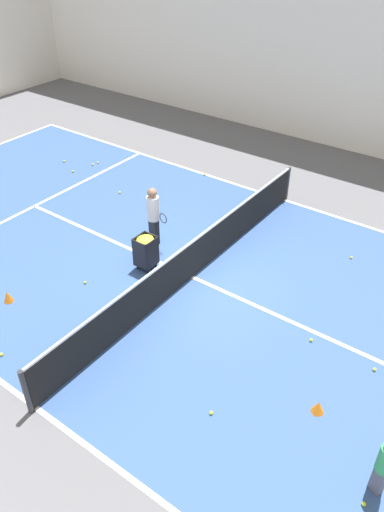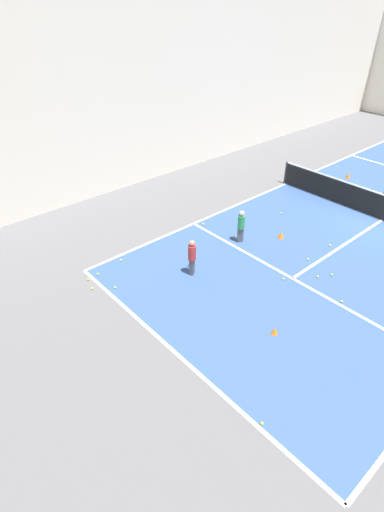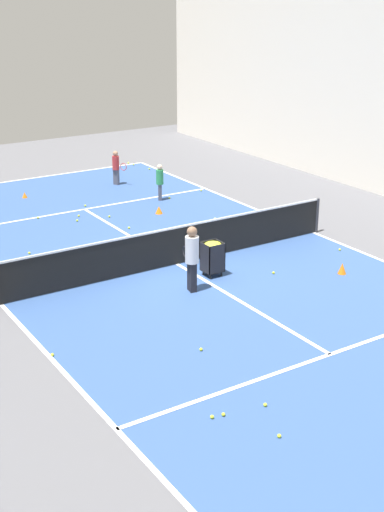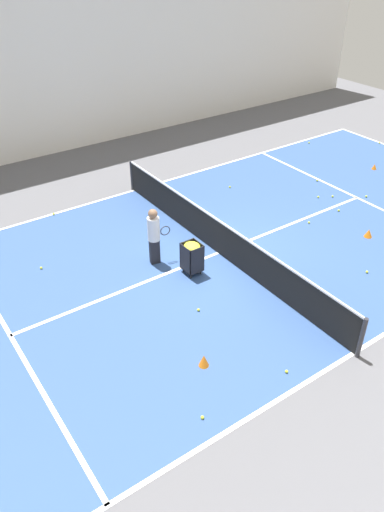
{
  "view_description": "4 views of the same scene",
  "coord_description": "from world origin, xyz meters",
  "px_view_note": "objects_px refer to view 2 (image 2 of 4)",
  "views": [
    {
      "loc": [
        -7.86,
        -5.77,
        7.59
      ],
      "look_at": [
        0.0,
        0.0,
        0.64
      ],
      "focal_mm": 35.0,
      "sensor_mm": 36.0,
      "label": 1
    },
    {
      "loc": [
        5.62,
        -15.26,
        7.84
      ],
      "look_at": [
        -2.36,
        -8.25,
        0.71
      ],
      "focal_mm": 28.0,
      "sensor_mm": 36.0,
      "label": 2
    },
    {
      "loc": [
        9.27,
        15.26,
        7.02
      ],
      "look_at": [
        0.62,
        1.72,
        0.91
      ],
      "focal_mm": 50.0,
      "sensor_mm": 36.0,
      "label": 3
    },
    {
      "loc": [
        -9.27,
        7.39,
        7.84
      ],
      "look_at": [
        -0.36,
        1.16,
        0.54
      ],
      "focal_mm": 35.0,
      "sensor_mm": 36.0,
      "label": 4
    }
  ],
  "objects_px": {
    "player_near_baseline": "(192,255)",
    "child_midcourt": "(241,224)",
    "training_cone_1": "(348,175)",
    "training_cone_0": "(281,235)"
  },
  "relations": [
    {
      "from": "player_near_baseline",
      "to": "child_midcourt",
      "type": "xyz_separation_m",
      "value": [
        -0.34,
        2.67,
        -0.01
      ]
    },
    {
      "from": "training_cone_1",
      "to": "child_midcourt",
      "type": "bearing_deg",
      "value": -86.2
    },
    {
      "from": "child_midcourt",
      "to": "player_near_baseline",
      "type": "bearing_deg",
      "value": -144.58
    },
    {
      "from": "player_near_baseline",
      "to": "child_midcourt",
      "type": "distance_m",
      "value": 2.69
    },
    {
      "from": "player_near_baseline",
      "to": "training_cone_1",
      "type": "bearing_deg",
      "value": -23.61
    },
    {
      "from": "player_near_baseline",
      "to": "training_cone_0",
      "type": "xyz_separation_m",
      "value": [
        0.5,
        4.03,
        -0.61
      ]
    },
    {
      "from": "child_midcourt",
      "to": "training_cone_0",
      "type": "distance_m",
      "value": 1.71
    },
    {
      "from": "child_midcourt",
      "to": "training_cone_1",
      "type": "bearing_deg",
      "value": 31.96
    },
    {
      "from": "child_midcourt",
      "to": "training_cone_0",
      "type": "xyz_separation_m",
      "value": [
        0.84,
        1.36,
        -0.6
      ]
    },
    {
      "from": "player_near_baseline",
      "to": "training_cone_1",
      "type": "relative_size",
      "value": 4.46
    }
  ]
}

